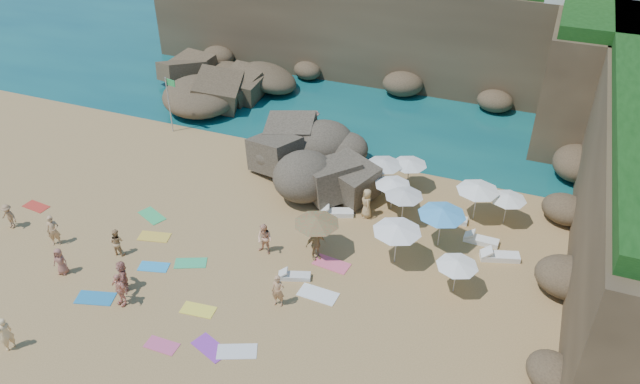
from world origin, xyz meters
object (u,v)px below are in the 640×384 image
(parasol_0, at_px, (404,193))
(person_stand_6, at_px, (6,334))
(person_stand_4, at_px, (367,203))
(person_stand_5, at_px, (302,122))
(person_stand_2, at_px, (315,122))
(person_stand_0, at_px, (53,230))
(rock_outcrop, at_px, (313,179))
(parasol_1, at_px, (409,162))
(parasol_2, at_px, (384,162))
(person_stand_3, at_px, (316,244))
(flag_pole, at_px, (170,98))
(lounger_0, at_px, (305,189))
(person_stand_1, at_px, (117,242))

(parasol_0, relative_size, person_stand_6, 1.22)
(person_stand_4, xyz_separation_m, person_stand_5, (-7.04, 7.63, -0.02))
(parasol_0, relative_size, person_stand_2, 1.23)
(person_stand_0, height_order, person_stand_2, person_stand_0)
(rock_outcrop, distance_m, person_stand_5, 5.87)
(parasol_0, xyz_separation_m, parasol_1, (-0.55, 3.31, -0.02))
(person_stand_5, bearing_deg, parasol_1, -43.87)
(parasol_2, relative_size, person_stand_2, 1.28)
(person_stand_2, distance_m, person_stand_3, 13.30)
(parasol_1, xyz_separation_m, parasol_2, (-1.34, -0.72, 0.10))
(rock_outcrop, distance_m, person_stand_3, 7.62)
(person_stand_6, bearing_deg, flag_pole, -155.32)
(lounger_0, xyz_separation_m, person_stand_6, (-7.26, -15.93, 0.73))
(person_stand_0, height_order, person_stand_6, person_stand_0)
(parasol_1, bearing_deg, person_stand_2, 150.47)
(person_stand_0, relative_size, person_stand_6, 1.02)
(parasol_2, bearing_deg, rock_outcrop, -175.57)
(rock_outcrop, relative_size, parasol_1, 3.32)
(person_stand_0, xyz_separation_m, person_stand_4, (14.53, 8.29, 0.00))
(person_stand_5, bearing_deg, person_stand_4, -65.75)
(person_stand_3, bearing_deg, parasol_0, 8.73)
(person_stand_6, bearing_deg, parasol_2, 159.98)
(parasol_2, xyz_separation_m, person_stand_4, (-0.10, -2.88, -1.04))
(parasol_0, bearing_deg, rock_outcrop, 160.18)
(parasol_1, xyz_separation_m, person_stand_6, (-12.90, -18.42, -0.96))
(person_stand_0, height_order, person_stand_5, person_stand_0)
(lounger_0, relative_size, person_stand_2, 1.08)
(parasol_1, relative_size, person_stand_0, 1.18)
(person_stand_5, relative_size, person_stand_6, 1.00)
(parasol_1, relative_size, person_stand_6, 1.21)
(person_stand_2, relative_size, person_stand_6, 0.99)
(parasol_2, xyz_separation_m, person_stand_0, (-14.64, -11.17, -1.04))
(flag_pole, height_order, person_stand_4, flag_pole)
(rock_outcrop, xyz_separation_m, person_stand_1, (-6.71, -10.31, 0.77))
(parasol_0, bearing_deg, lounger_0, 172.42)
(person_stand_0, bearing_deg, parasol_1, 3.97)
(person_stand_0, bearing_deg, person_stand_6, -97.48)
(parasol_2, relative_size, person_stand_5, 1.27)
(parasol_2, bearing_deg, person_stand_1, -136.10)
(parasol_0, distance_m, person_stand_3, 5.82)
(parasol_1, bearing_deg, person_stand_5, 154.58)
(flag_pole, relative_size, person_stand_0, 2.26)
(rock_outcrop, distance_m, person_stand_1, 12.33)
(person_stand_0, distance_m, person_stand_6, 7.22)
(parasol_0, height_order, person_stand_6, parasol_0)
(parasol_2, height_order, person_stand_0, parasol_2)
(rock_outcrop, height_order, person_stand_0, person_stand_0)
(person_stand_4, relative_size, person_stand_6, 1.02)
(parasol_0, height_order, parasol_2, parasol_2)
(person_stand_0, xyz_separation_m, person_stand_2, (8.31, 16.23, -0.02))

